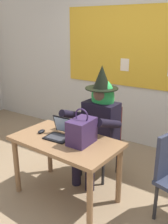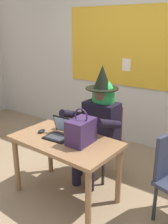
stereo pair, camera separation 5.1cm
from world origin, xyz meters
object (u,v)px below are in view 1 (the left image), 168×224
Objects in this scene: chair_at_desk at (103,136)px; computer_mouse at (41,131)px; laptop at (60,133)px; handbag at (82,131)px; person_costumed at (98,118)px; desk_main at (66,148)px.

chair_at_desk is 0.84m from computer_mouse.
computer_mouse is (-0.42, -0.69, 0.22)m from chair_at_desk.
chair_at_desk is at bearing 72.67° from laptop.
handbag is (0.53, 0.03, 0.12)m from computer_mouse.
handbag is at bearing 15.35° from person_costumed.
person_costumed reaches higher than handbag.
laptop is at bearing 161.53° from desk_main.
person_costumed is 3.78× the size of handbag.
computer_mouse is 0.28× the size of handbag.
person_costumed reaches higher than computer_mouse.
person_costumed is 0.70m from computer_mouse.
person_costumed is at bearing 52.19° from computer_mouse.
computer_mouse is at bearing -32.93° from person_costumed.
handbag is at bearing 0.49° from computer_mouse.
computer_mouse is at bearing -27.08° from chair_at_desk.
computer_mouse is at bearing -177.30° from handbag.
handbag is (0.20, 0.02, 0.24)m from desk_main.
chair_at_desk is (0.08, 0.69, -0.09)m from desk_main.
desk_main is at bearing -173.59° from handbag.
person_costumed is 13.73× the size of computer_mouse.
chair_at_desk is at bearing 99.72° from handbag.
chair_at_desk is at bearing 178.73° from person_costumed.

